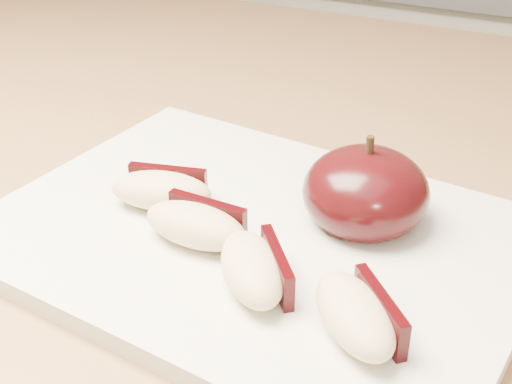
% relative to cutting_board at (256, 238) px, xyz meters
% --- Properties ---
extents(back_cabinet, '(2.40, 0.62, 0.94)m').
position_rel_cutting_board_xyz_m(back_cabinet, '(-0.02, 0.84, -0.44)').
color(back_cabinet, silver).
rests_on(back_cabinet, ground).
extents(cutting_board, '(0.33, 0.26, 0.01)m').
position_rel_cutting_board_xyz_m(cutting_board, '(0.00, 0.00, 0.00)').
color(cutting_board, silver).
rests_on(cutting_board, island_counter).
extents(apple_half, '(0.10, 0.10, 0.06)m').
position_rel_cutting_board_xyz_m(apple_half, '(0.05, 0.04, 0.02)').
color(apple_half, black).
rests_on(apple_half, cutting_board).
extents(apple_wedge_a, '(0.07, 0.04, 0.02)m').
position_rel_cutting_board_xyz_m(apple_wedge_a, '(-0.06, -0.00, 0.02)').
color(apple_wedge_a, '#D7BC88').
rests_on(apple_wedge_a, cutting_board).
extents(apple_wedge_b, '(0.06, 0.03, 0.02)m').
position_rel_cutting_board_xyz_m(apple_wedge_b, '(-0.02, -0.02, 0.02)').
color(apple_wedge_b, '#D7BC88').
rests_on(apple_wedge_b, cutting_board).
extents(apple_wedge_c, '(0.06, 0.07, 0.02)m').
position_rel_cutting_board_xyz_m(apple_wedge_c, '(0.02, -0.05, 0.02)').
color(apple_wedge_c, '#D7BC88').
rests_on(apple_wedge_c, cutting_board).
extents(apple_wedge_d, '(0.06, 0.07, 0.02)m').
position_rel_cutting_board_xyz_m(apple_wedge_d, '(0.08, -0.06, 0.02)').
color(apple_wedge_d, '#D7BC88').
rests_on(apple_wedge_d, cutting_board).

